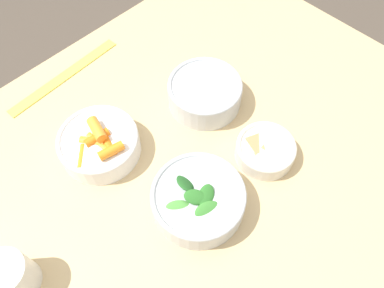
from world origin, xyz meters
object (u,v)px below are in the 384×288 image
ruler (65,76)px  cup (11,276)px  bowl_carrots (99,143)px  bowl_greens (198,199)px  bowl_cookies (265,150)px  bowl_beans_hotdog (205,94)px

ruler → cup: bearing=-134.4°
bowl_carrots → cup: (-0.28, -0.11, 0.01)m
bowl_greens → bowl_cookies: 0.19m
bowl_cookies → bowl_beans_hotdog: bearing=85.5°
bowl_carrots → bowl_cookies: bearing=-47.1°
bowl_carrots → bowl_cookies: (0.24, -0.26, -0.01)m
bowl_greens → bowl_beans_hotdog: 0.27m
bowl_carrots → bowl_greens: bearing=-76.5°
bowl_cookies → ruler: 0.53m
bowl_carrots → cup: cup is taller
bowl_cookies → ruler: size_ratio=0.39×
bowl_beans_hotdog → bowl_greens: bearing=-138.9°
bowl_carrots → cup: size_ratio=2.03×
bowl_beans_hotdog → ruler: bearing=121.8°
bowl_greens → bowl_beans_hotdog: (0.20, 0.17, -0.00)m
bowl_carrots → bowl_cookies: 0.36m
bowl_cookies → cup: 0.54m
bowl_beans_hotdog → bowl_cookies: bowl_beans_hotdog is taller
cup → bowl_greens: bearing=-20.7°
bowl_greens → bowl_beans_hotdog: bowl_greens is taller
bowl_carrots → cup: 0.30m
bowl_carrots → bowl_beans_hotdog: size_ratio=1.01×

